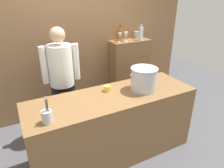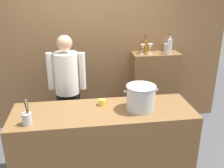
# 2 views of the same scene
# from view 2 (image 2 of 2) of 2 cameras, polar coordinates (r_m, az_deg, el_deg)

# --- Properties ---
(brick_back_panel) EXTENTS (4.40, 0.10, 3.00)m
(brick_back_panel) POSITION_cam_2_polar(r_m,az_deg,el_deg) (4.16, -4.23, 10.39)
(brick_back_panel) COLOR olive
(brick_back_panel) RESTS_ON ground_plane
(prep_counter) EXTENTS (2.14, 0.70, 0.90)m
(prep_counter) POSITION_cam_2_polar(r_m,az_deg,el_deg) (3.26, -1.80, -12.94)
(prep_counter) COLOR brown
(prep_counter) RESTS_ON ground_plane
(bar_cabinet) EXTENTS (0.76, 0.32, 1.25)m
(bar_cabinet) POSITION_cam_2_polar(r_m,az_deg,el_deg) (4.40, 9.31, -1.15)
(bar_cabinet) COLOR brown
(bar_cabinet) RESTS_ON ground_plane
(chef) EXTENTS (0.53, 0.38, 1.66)m
(chef) POSITION_cam_2_polar(r_m,az_deg,el_deg) (3.68, -9.91, -0.04)
(chef) COLOR black
(chef) RESTS_ON ground_plane
(stockpot_large) EXTENTS (0.41, 0.35, 0.30)m
(stockpot_large) POSITION_cam_2_polar(r_m,az_deg,el_deg) (3.01, 6.40, -3.02)
(stockpot_large) COLOR #B7BABF
(stockpot_large) RESTS_ON prep_counter
(utensil_crock) EXTENTS (0.10, 0.10, 0.29)m
(utensil_crock) POSITION_cam_2_polar(r_m,az_deg,el_deg) (2.85, -18.37, -7.22)
(utensil_crock) COLOR #B7BABF
(utensil_crock) RESTS_ON prep_counter
(butter_jar) EXTENTS (0.09, 0.09, 0.07)m
(butter_jar) POSITION_cam_2_polar(r_m,az_deg,el_deg) (3.14, -2.25, -4.07)
(butter_jar) COLOR yellow
(butter_jar) RESTS_ON prep_counter
(wine_bottle_clear) EXTENTS (0.07, 0.07, 0.31)m
(wine_bottle_clear) POSITION_cam_2_polar(r_m,az_deg,el_deg) (4.18, 12.65, 8.21)
(wine_bottle_clear) COLOR silver
(wine_bottle_clear) RESTS_ON bar_cabinet
(wine_bottle_amber) EXTENTS (0.07, 0.07, 0.27)m
(wine_bottle_amber) POSITION_cam_2_polar(r_m,az_deg,el_deg) (4.20, 7.33, 8.34)
(wine_bottle_amber) COLOR #8C5919
(wine_bottle_amber) RESTS_ON bar_cabinet
(wine_glass_short) EXTENTS (0.08, 0.08, 0.16)m
(wine_glass_short) POSITION_cam_2_polar(r_m,az_deg,el_deg) (4.09, 6.86, 8.16)
(wine_glass_short) COLOR silver
(wine_glass_short) RESTS_ON bar_cabinet
(wine_glass_wide) EXTENTS (0.08, 0.08, 0.17)m
(wine_glass_wide) POSITION_cam_2_polar(r_m,az_deg,el_deg) (4.11, 8.48, 8.15)
(wine_glass_wide) COLOR silver
(wine_glass_wide) RESTS_ON bar_cabinet
(spice_tin_silver) EXTENTS (0.08, 0.08, 0.13)m
(spice_tin_silver) POSITION_cam_2_polar(r_m,az_deg,el_deg) (4.35, 12.02, 7.93)
(spice_tin_silver) COLOR #B2B2B7
(spice_tin_silver) RESTS_ON bar_cabinet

